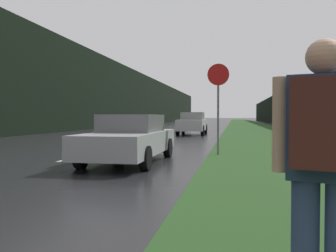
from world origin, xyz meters
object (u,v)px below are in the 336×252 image
at_px(stop_sign, 218,99).
at_px(hitchhiker_with_backpack, 323,162).
at_px(car_passing_near, 130,138).
at_px(car_passing_far, 192,123).

bearing_deg(stop_sign, hitchhiker_with_backpack, -83.81).
bearing_deg(car_passing_near, stop_sign, -136.64).
bearing_deg(car_passing_near, car_passing_far, -90.00).
bearing_deg(car_passing_far, stop_sign, 100.22).
height_order(hitchhiker_with_backpack, car_passing_far, hitchhiker_with_backpack).
xyz_separation_m(stop_sign, car_passing_far, (-2.38, 13.18, -1.09)).
bearing_deg(car_passing_far, hitchhiker_with_backpack, 98.53).
height_order(stop_sign, car_passing_near, stop_sign).
distance_m(hitchhiker_with_backpack, car_passing_near, 8.19).
xyz_separation_m(hitchhiker_with_backpack, car_passing_far, (-3.43, 22.86, -0.22)).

